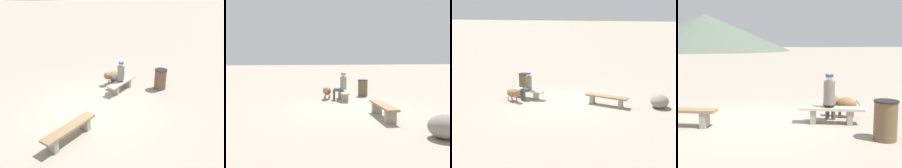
% 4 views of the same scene
% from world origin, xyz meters
% --- Properties ---
extents(ground, '(210.00, 210.00, 0.06)m').
position_xyz_m(ground, '(0.00, 0.00, -0.03)').
color(ground, '#9E9384').
extents(bench_left, '(1.92, 0.74, 0.44)m').
position_xyz_m(bench_left, '(-1.95, -0.29, 0.31)').
color(bench_left, gray).
rests_on(bench_left, ground).
extents(bench_right, '(1.67, 0.68, 0.42)m').
position_xyz_m(bench_right, '(1.83, -0.38, 0.30)').
color(bench_right, gray).
rests_on(bench_right, ground).
extents(seated_person, '(0.42, 0.63, 1.27)m').
position_xyz_m(seated_person, '(1.80, -0.26, 0.70)').
color(seated_person, slate).
rests_on(seated_person, ground).
extents(dog, '(0.82, 0.60, 0.60)m').
position_xyz_m(dog, '(2.30, 0.27, 0.39)').
color(dog, olive).
rests_on(dog, ground).
extents(trash_bin, '(0.52, 0.52, 0.85)m').
position_xyz_m(trash_bin, '(2.66, -1.78, 0.43)').
color(trash_bin, brown).
rests_on(trash_bin, ground).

